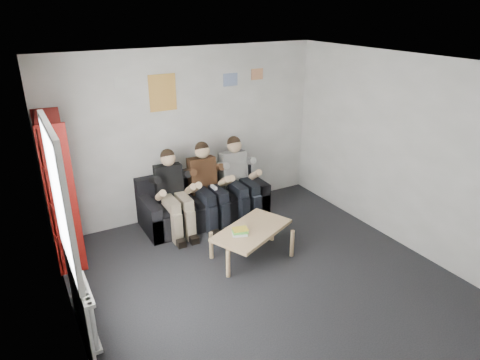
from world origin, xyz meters
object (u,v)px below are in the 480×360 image
object	(u,v)px
bookshelf	(60,190)
person_middle	(208,186)
coffee_table	(252,232)
person_left	(174,194)
sofa	(204,203)
person_right	(239,179)

from	to	relation	value
bookshelf	person_middle	world-z (taller)	bookshelf
bookshelf	coffee_table	xyz separation A→B (m)	(2.20, -1.27, -0.61)
person_left	person_middle	size ratio (longest dim) A/B	0.98
person_middle	bookshelf	bearing A→B (deg)	-176.45
bookshelf	person_middle	size ratio (longest dim) A/B	1.53
person_left	person_middle	bearing A→B (deg)	6.41
person_middle	sofa	bearing A→B (deg)	95.57
bookshelf	coffee_table	distance (m)	2.62
bookshelf	person_right	bearing A→B (deg)	3.82
person_right	coffee_table	bearing A→B (deg)	-107.84
person_right	bookshelf	bearing A→B (deg)	-177.99
bookshelf	person_left	xyz separation A→B (m)	(1.55, -0.07, -0.37)
coffee_table	person_left	world-z (taller)	person_left
coffee_table	person_right	bearing A→B (deg)	68.55
coffee_table	person_middle	world-z (taller)	person_middle
person_left	sofa	bearing A→B (deg)	25.49
coffee_table	person_left	size ratio (longest dim) A/B	0.86
sofa	person_left	bearing A→B (deg)	-161.10
person_left	person_right	size ratio (longest dim) A/B	0.98
coffee_table	sofa	bearing A→B (deg)	93.85
sofa	bookshelf	size ratio (longest dim) A/B	1.00
coffee_table	person_left	distance (m)	1.39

